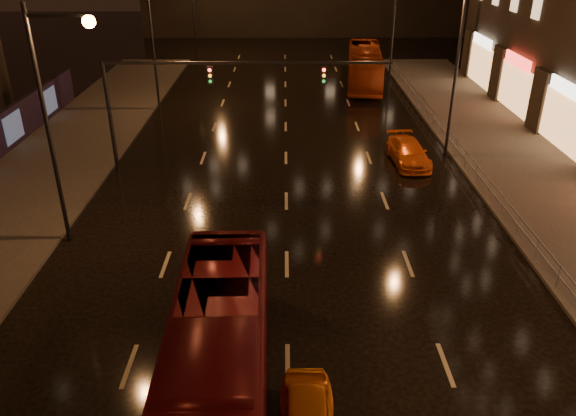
{
  "coord_description": "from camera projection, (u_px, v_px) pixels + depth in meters",
  "views": [
    {
      "loc": [
        -0.07,
        -9.65,
        12.33
      ],
      "look_at": [
        0.05,
        10.15,
        2.5
      ],
      "focal_mm": 35.0,
      "sensor_mm": 36.0,
      "label": 1
    }
  ],
  "objects": [
    {
      "name": "bus_red",
      "position": [
        216.0,
        371.0,
        15.19
      ],
      "size": [
        2.97,
        11.64,
        3.23
      ],
      "primitive_type": "imported",
      "rotation": [
        0.0,
        0.0,
        0.02
      ],
      "color": "#550C10",
      "rests_on": "ground"
    },
    {
      "name": "sidewalk_left",
      "position": [
        11.0,
        209.0,
        27.46
      ],
      "size": [
        7.0,
        70.0,
        0.15
      ],
      "primitive_type": "cube",
      "color": "#38332D",
      "rests_on": "ground"
    },
    {
      "name": "taxi_far",
      "position": [
        408.0,
        152.0,
        32.8
      ],
      "size": [
        2.22,
        4.74,
        1.34
      ],
      "primitive_type": "imported",
      "rotation": [
        0.0,
        0.0,
        0.07
      ],
      "color": "orange",
      "rests_on": "ground"
    },
    {
      "name": "sidewalk_right",
      "position": [
        560.0,
        208.0,
        27.6
      ],
      "size": [
        7.0,
        70.0,
        0.15
      ],
      "primitive_type": "cube",
      "color": "#38332D",
      "rests_on": "ground"
    },
    {
      "name": "railing_right",
      "position": [
        477.0,
        169.0,
        29.91
      ],
      "size": [
        0.05,
        56.0,
        1.0
      ],
      "color": "#99999E",
      "rests_on": "sidewalk_right"
    },
    {
      "name": "traffic_signal",
      "position": [
        191.0,
        89.0,
        29.91
      ],
      "size": [
        15.31,
        0.32,
        6.2
      ],
      "color": "black",
      "rests_on": "ground"
    },
    {
      "name": "ground",
      "position": [
        286.0,
        171.0,
        32.04
      ],
      "size": [
        140.0,
        140.0,
        0.0
      ],
      "primitive_type": "plane",
      "color": "black",
      "rests_on": "ground"
    },
    {
      "name": "bus_curb",
      "position": [
        364.0,
        66.0,
        49.04
      ],
      "size": [
        3.98,
        11.99,
        3.28
      ],
      "primitive_type": "imported",
      "rotation": [
        0.0,
        0.0,
        -0.11
      ],
      "color": "#912E0E",
      "rests_on": "ground"
    }
  ]
}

